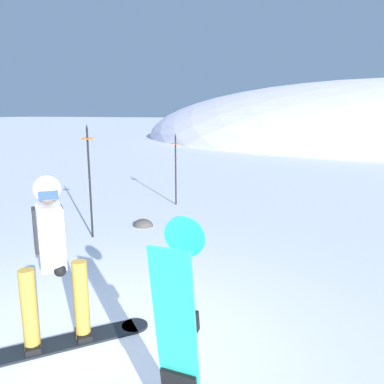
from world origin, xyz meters
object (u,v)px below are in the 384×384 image
(spare_snowboard, at_px, (179,339))
(piste_marker_near, at_px, (176,164))
(rock_dark, at_px, (143,226))
(piste_marker_far, at_px, (89,174))
(snowboarder_main, at_px, (52,257))

(spare_snowboard, distance_m, piste_marker_near, 7.17)
(spare_snowboard, relative_size, rock_dark, 3.94)
(spare_snowboard, bearing_deg, piste_marker_far, 133.62)
(rock_dark, bearing_deg, snowboarder_main, -72.28)
(spare_snowboard, relative_size, piste_marker_near, 0.92)
(piste_marker_far, distance_m, rock_dark, 1.62)
(snowboarder_main, height_order, piste_marker_far, piste_marker_far)
(snowboarder_main, distance_m, piste_marker_near, 6.01)
(piste_marker_far, xyz_separation_m, rock_dark, (0.52, 0.98, -1.18))
(piste_marker_near, distance_m, piste_marker_far, 2.96)
(piste_marker_near, relative_size, piste_marker_far, 0.86)
(snowboarder_main, bearing_deg, spare_snowboard, -21.67)
(piste_marker_near, distance_m, rock_dark, 2.22)
(rock_dark, bearing_deg, piste_marker_near, 94.95)
(snowboarder_main, relative_size, piste_marker_far, 0.82)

